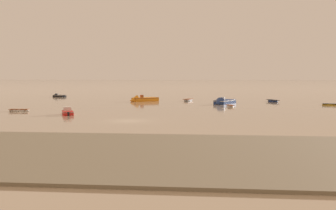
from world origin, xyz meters
TOP-DOWN VIEW (x-y plane):
  - ground_plane at (0.00, 0.00)m, footprint 800.00×800.00m
  - rowboat_moored_1 at (13.08, 24.74)m, footprint 1.68×3.03m
  - motorboat_moored_0 at (-28.89, 53.87)m, footprint 4.28×3.24m
  - rowboat_moored_3 at (-19.46, 11.78)m, footprint 3.26×1.37m
  - motorboat_moored_2 at (-10.43, 7.81)m, footprint 2.86×4.29m
  - rowboat_moored_4 at (22.34, 39.30)m, footprint 2.46×4.15m
  - rowboat_moored_5 at (31.39, 30.01)m, footprint 3.07×1.91m
  - rowboat_moored_6 at (4.78, 41.05)m, footprint 2.34×3.86m
  - motorboat_moored_4 at (11.93, 31.55)m, footprint 4.85×6.52m
  - motorboat_moored_5 at (-4.94, 38.18)m, footprint 6.36×5.55m

SIDE VIEW (x-z plane):
  - ground_plane at x=0.00m, z-range 0.00..0.00m
  - rowboat_moored_1 at x=13.08m, z-range -0.10..0.35m
  - rowboat_moored_5 at x=31.39m, z-range -0.10..0.35m
  - rowboat_moored_3 at x=-19.46m, z-range -0.11..0.39m
  - rowboat_moored_6 at x=4.78m, z-range -0.13..0.44m
  - rowboat_moored_4 at x=22.34m, z-range -0.14..0.48m
  - motorboat_moored_0 at x=-28.89m, z-range -0.51..0.90m
  - motorboat_moored_2 at x=-10.43m, z-range -0.54..1.01m
  - motorboat_moored_4 at x=11.93m, z-range -0.78..1.37m
  - motorboat_moored_5 at x=-4.94m, z-range -0.79..1.38m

